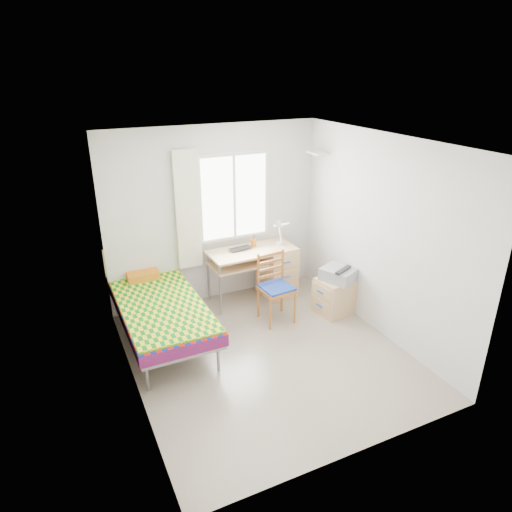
{
  "coord_description": "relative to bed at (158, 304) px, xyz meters",
  "views": [
    {
      "loc": [
        -2.16,
        -4.25,
        3.34
      ],
      "look_at": [
        0.1,
        0.55,
        1.1
      ],
      "focal_mm": 32.0,
      "sensor_mm": 36.0,
      "label": 1
    }
  ],
  "objects": [
    {
      "name": "bed",
      "position": [
        0.0,
        0.0,
        0.0
      ],
      "size": [
        1.03,
        2.19,
        0.95
      ],
      "rotation": [
        0.0,
        0.0,
        0.01
      ],
      "color": "gray",
      "rests_on": "floor"
    },
    {
      "name": "desk",
      "position": [
        1.88,
        0.4,
        -0.02
      ],
      "size": [
        1.32,
        0.65,
        0.81
      ],
      "rotation": [
        0.0,
        0.0,
        0.04
      ],
      "color": "tan",
      "rests_on": "floor"
    },
    {
      "name": "book",
      "position": [
        1.34,
        0.44,
        0.13
      ],
      "size": [
        0.18,
        0.24,
        0.02
      ],
      "primitive_type": "imported",
      "rotation": [
        0.0,
        0.0,
        -0.07
      ],
      "color": "gray",
      "rests_on": "desk"
    },
    {
      "name": "wall_left",
      "position": [
        -0.51,
        -1.01,
        0.84
      ],
      "size": [
        0.0,
        3.5,
        3.5
      ],
      "primitive_type": "plane",
      "rotation": [
        1.57,
        0.0,
        1.57
      ],
      "color": "silver",
      "rests_on": "ground"
    },
    {
      "name": "window",
      "position": [
        1.39,
        0.72,
        1.09
      ],
      "size": [
        1.1,
        0.04,
        1.3
      ],
      "color": "white",
      "rests_on": "wall_back"
    },
    {
      "name": "laptop",
      "position": [
        1.38,
        0.43,
        0.37
      ],
      "size": [
        0.37,
        0.27,
        0.03
      ],
      "primitive_type": "imported",
      "rotation": [
        0.0,
        0.0,
        0.12
      ],
      "color": "black",
      "rests_on": "desk"
    },
    {
      "name": "printer",
      "position": [
        2.45,
        -0.51,
        0.16
      ],
      "size": [
        0.53,
        0.56,
        0.19
      ],
      "rotation": [
        0.0,
        0.0,
        0.43
      ],
      "color": "gray",
      "rests_on": "cabinet"
    },
    {
      "name": "wall_right",
      "position": [
        2.69,
        -1.01,
        0.84
      ],
      "size": [
        0.0,
        3.5,
        3.5
      ],
      "primitive_type": "plane",
      "rotation": [
        1.57,
        0.0,
        -1.57
      ],
      "color": "silver",
      "rests_on": "ground"
    },
    {
      "name": "chair",
      "position": [
        1.58,
        -0.26,
        0.09
      ],
      "size": [
        0.46,
        0.46,
        0.98
      ],
      "rotation": [
        0.0,
        0.0,
        0.09
      ],
      "color": "#A05E1E",
      "rests_on": "floor"
    },
    {
      "name": "curtain",
      "position": [
        0.67,
        0.67,
        0.99
      ],
      "size": [
        0.35,
        0.05,
        1.7
      ],
      "primitive_type": "cube",
      "color": "white",
      "rests_on": "wall_back"
    },
    {
      "name": "ceiling",
      "position": [
        1.09,
        -1.01,
        2.14
      ],
      "size": [
        3.5,
        3.5,
        0.0
      ],
      "primitive_type": "plane",
      "rotation": [
        3.14,
        0.0,
        0.0
      ],
      "color": "white",
      "rests_on": "wall_back"
    },
    {
      "name": "floor",
      "position": [
        1.09,
        -1.01,
        -0.46
      ],
      "size": [
        3.5,
        3.5,
        0.0
      ],
      "primitive_type": "plane",
      "color": "#BCAD93",
      "rests_on": "ground"
    },
    {
      "name": "task_lamp",
      "position": [
        1.94,
        0.3,
        0.64
      ],
      "size": [
        0.24,
        0.34,
        0.45
      ],
      "rotation": [
        0.0,
        0.0,
        0.32
      ],
      "color": "white",
      "rests_on": "desk"
    },
    {
      "name": "pen_cup",
      "position": [
        1.61,
        0.54,
        0.41
      ],
      "size": [
        0.09,
        0.09,
        0.1
      ],
      "primitive_type": "cylinder",
      "rotation": [
        0.0,
        0.0,
        0.12
      ],
      "color": "orange",
      "rests_on": "desk"
    },
    {
      "name": "floating_shelf",
      "position": [
        2.58,
        0.39,
        1.69
      ],
      "size": [
        0.2,
        0.32,
        0.03
      ],
      "primitive_type": "cube",
      "color": "white",
      "rests_on": "wall_right"
    },
    {
      "name": "cabinet",
      "position": [
        2.43,
        -0.47,
        -0.2
      ],
      "size": [
        0.54,
        0.49,
        0.52
      ],
      "rotation": [
        0.0,
        0.0,
        0.13
      ],
      "color": "tan",
      "rests_on": "floor"
    },
    {
      "name": "wall_back",
      "position": [
        1.09,
        0.74,
        0.84
      ],
      "size": [
        3.2,
        0.0,
        3.2
      ],
      "primitive_type": "plane",
      "rotation": [
        1.57,
        0.0,
        0.0
      ],
      "color": "silver",
      "rests_on": "ground"
    }
  ]
}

